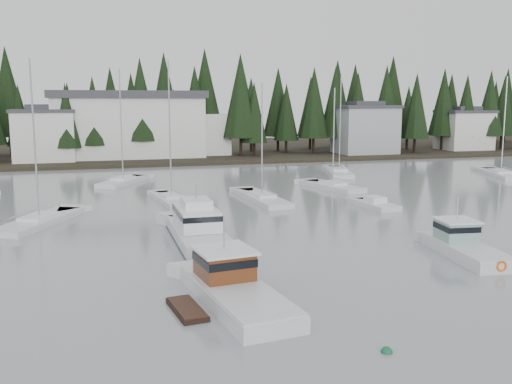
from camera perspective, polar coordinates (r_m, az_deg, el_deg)
far_shore_land at (r=113.04m, az=-10.39°, el=4.00°), size 240.00×54.00×1.00m
conifer_treeline at (r=102.14m, az=-9.81°, el=3.48°), size 200.00×22.00×20.00m
house_west at (r=94.61m, az=-20.39°, el=5.44°), size 9.54×7.42×8.75m
house_east_a at (r=104.12m, az=10.83°, el=6.27°), size 10.60×8.48×9.25m
house_east_b at (r=117.23m, az=20.12°, el=5.93°), size 9.54×7.42×8.25m
harbor_inn at (r=97.85m, az=-11.41°, el=6.59°), size 29.50×11.50×10.90m
lobster_boat_brown at (r=28.46m, az=-2.40°, el=-9.93°), size 5.46×9.49×4.53m
cabin_cruiser_center at (r=40.66m, az=-5.88°, el=-3.89°), size 3.29×10.54×4.53m
lobster_boat_teal at (r=38.84m, az=20.11°, el=-5.31°), size 3.44×7.70×4.14m
sailboat_0 at (r=78.15m, az=8.30°, el=1.87°), size 5.70×11.08×13.82m
sailboat_1 at (r=48.98m, az=-20.83°, el=-2.94°), size 6.78×10.04×13.61m
sailboat_2 at (r=56.50m, az=0.59°, el=-0.81°), size 3.27×10.71×12.06m
sailboat_4 at (r=56.38m, az=-8.45°, el=-0.89°), size 3.49×8.60×14.18m
sailboat_6 at (r=64.83m, az=7.67°, el=0.40°), size 4.79×9.10×11.74m
sailboat_7 at (r=81.98m, az=23.28°, el=1.56°), size 6.07×11.04×13.42m
sailboat_9 at (r=70.10m, az=-13.13°, el=0.91°), size 6.74×9.07×14.02m
runabout_1 at (r=54.03m, az=11.81°, el=-1.38°), size 2.76×5.62×1.42m
mooring_buoy_green at (r=23.87m, az=12.94°, el=-15.37°), size 0.48×0.48×0.48m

